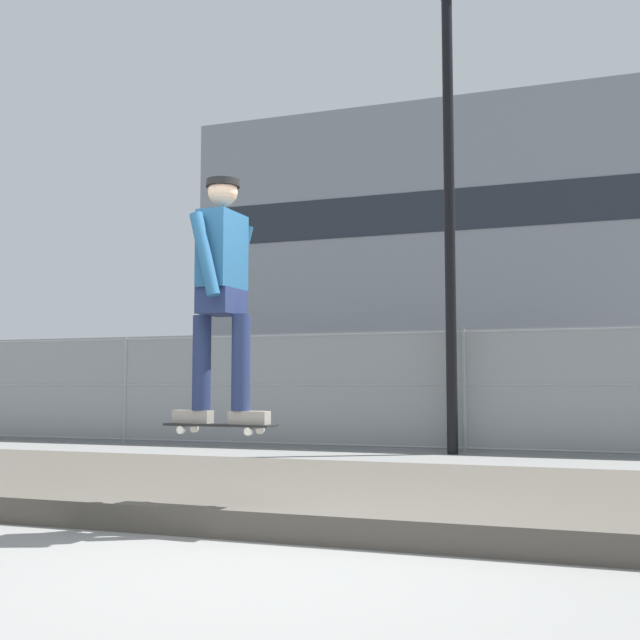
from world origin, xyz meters
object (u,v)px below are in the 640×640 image
object	(u,v)px
street_lamp	(449,154)
parked_car_near	(318,393)
skateboard	(220,426)
skater	(222,282)
parked_car_mid	(614,394)

from	to	relation	value
street_lamp	parked_car_near	bearing A→B (deg)	132.02
skateboard	parked_car_near	world-z (taller)	parked_car_near
skater	parked_car_near	xyz separation A→B (m)	(-3.01, 10.46, -0.89)
skater	street_lamp	xyz separation A→B (m)	(0.44, 6.64, 2.75)
parked_car_near	skateboard	bearing A→B (deg)	-73.96
street_lamp	parked_car_mid	bearing A→B (deg)	55.38
parked_car_mid	skateboard	bearing A→B (deg)	-105.33
skateboard	skater	bearing A→B (deg)	-135.00
skater	parked_car_mid	bearing A→B (deg)	74.67
skater	parked_car_mid	size ratio (longest dim) A/B	0.39
skater	parked_car_near	world-z (taller)	skater
parked_car_near	parked_car_mid	xyz separation A→B (m)	(5.73, -0.52, 0.00)
parked_car_mid	parked_car_near	bearing A→B (deg)	174.86
skateboard	skater	size ratio (longest dim) A/B	0.47
street_lamp	skateboard	bearing A→B (deg)	-93.80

